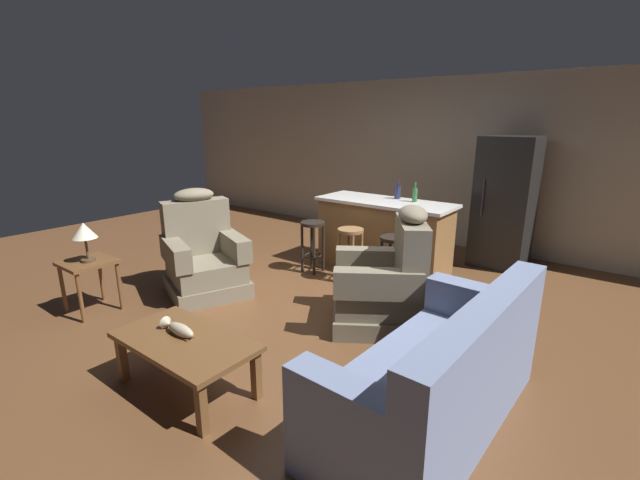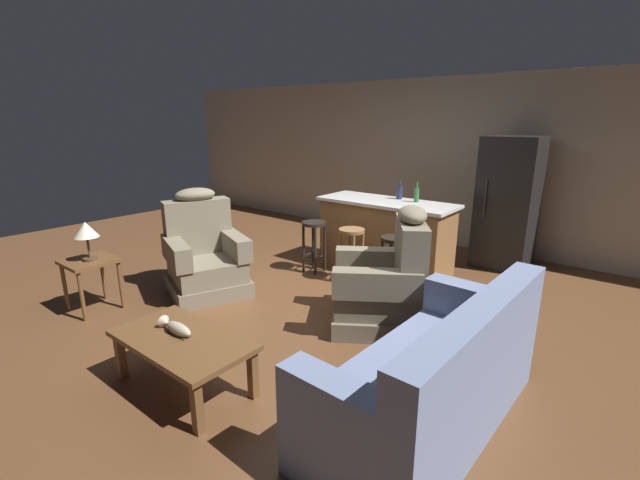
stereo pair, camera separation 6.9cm
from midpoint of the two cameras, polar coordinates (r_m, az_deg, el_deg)
The scene contains 16 objects.
ground_plane at distance 4.84m, azimuth -0.20°, elevation -8.21°, with size 12.00×12.00×0.00m.
back_wall at distance 7.18m, azimuth 15.57°, elevation 9.90°, with size 12.00×0.05×2.60m.
coffee_table at distance 3.40m, azimuth -18.14°, elevation -13.24°, with size 1.10×0.60×0.42m.
fish_figurine at distance 3.43m, azimuth -18.93°, elevation -11.16°, with size 0.34×0.10×0.10m.
couch at distance 3.02m, azimuth 14.89°, elevation -17.40°, with size 0.90×1.93×0.94m.
recliner_near_lamp at distance 5.17m, azimuth -15.65°, elevation -2.20°, with size 1.09×1.09×1.20m.
recliner_near_island at distance 4.23m, azimuth 8.34°, elevation -5.82°, with size 1.16×1.16×1.20m.
end_table at distance 5.08m, azimuth -28.81°, elevation -3.50°, with size 0.48×0.48×0.56m.
table_lamp at distance 4.94m, azimuth -29.27°, elevation 0.88°, with size 0.24×0.24×0.41m.
kitchen_island at distance 5.74m, azimuth 8.11°, elevation 0.60°, with size 1.80×0.70×0.95m.
bar_stool_left at distance 5.62m, azimuth -1.33°, elevation 0.36°, with size 0.32×0.32×0.68m.
bar_stool_middle at distance 5.28m, azimuth 3.70°, elevation -0.69°, with size 0.32×0.32×0.68m.
bar_stool_right at distance 4.99m, azimuth 9.36°, elevation -1.88°, with size 0.32×0.32×0.68m.
refrigerator at distance 6.32m, azimuth 23.11°, elevation 4.62°, with size 0.70×0.69×1.76m.
bottle_tall_green at distance 5.78m, azimuth 9.98°, elevation 6.31°, with size 0.08×0.08×0.24m.
bottle_short_amber at distance 5.60m, azimuth 12.19°, elevation 5.97°, with size 0.06×0.06×0.25m.
Camera 1 is at (2.69, -3.50, 1.97)m, focal length 24.00 mm.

